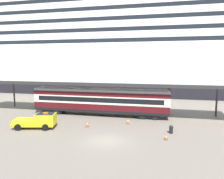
# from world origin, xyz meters

# --- Properties ---
(ground_plane) EXTENTS (400.00, 400.00, 0.00)m
(ground_plane) POSITION_xyz_m (0.00, 0.00, 0.00)
(ground_plane) COLOR #72695C
(cruise_ship) EXTENTS (135.72, 28.22, 37.34)m
(cruise_ship) POSITION_xyz_m (11.02, 42.63, 12.46)
(cruise_ship) COLOR black
(cruise_ship) RESTS_ON ground
(platform_canopy) EXTENTS (41.86, 5.61, 5.53)m
(platform_canopy) POSITION_xyz_m (-3.79, 11.19, 5.28)
(platform_canopy) COLOR silver
(platform_canopy) RESTS_ON ground
(train_carriage) EXTENTS (21.11, 2.81, 4.11)m
(train_carriage) POSITION_xyz_m (-3.79, 10.76, 2.30)
(train_carriage) COLOR black
(train_carriage) RESTS_ON ground
(service_truck) EXTENTS (5.51, 3.09, 2.02)m
(service_truck) POSITION_xyz_m (-9.43, 2.49, 0.99)
(service_truck) COLOR yellow
(service_truck) RESTS_ON ground
(traffic_cone_near) EXTENTS (0.36, 0.36, 0.64)m
(traffic_cone_near) POSITION_xyz_m (6.07, 1.83, 0.32)
(traffic_cone_near) COLOR black
(traffic_cone_near) RESTS_ON ground
(traffic_cone_mid) EXTENTS (0.36, 0.36, 0.72)m
(traffic_cone_mid) POSITION_xyz_m (1.21, 6.86, 0.36)
(traffic_cone_mid) COLOR black
(traffic_cone_mid) RESTS_ON ground
(traffic_cone_far) EXTENTS (0.36, 0.36, 0.78)m
(traffic_cone_far) POSITION_xyz_m (-3.67, 4.33, 0.39)
(traffic_cone_far) COLOR black
(traffic_cone_far) RESTS_ON ground
(quay_bollard) EXTENTS (0.48, 0.48, 0.96)m
(quay_bollard) POSITION_xyz_m (6.70, 4.10, 0.52)
(quay_bollard) COLOR black
(quay_bollard) RESTS_ON ground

